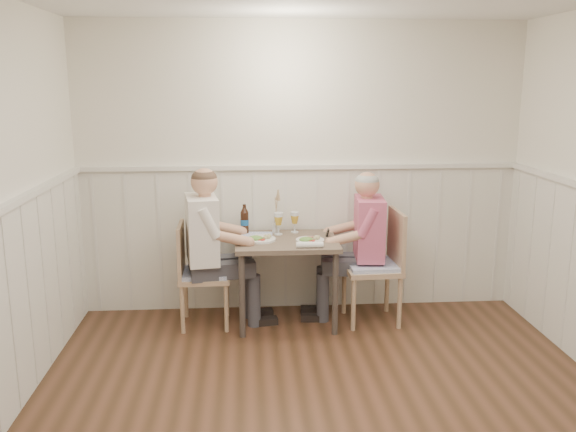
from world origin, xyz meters
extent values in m
cube|color=white|center=(0.00, 2.25, 1.30)|extent=(4.00, 0.04, 2.60)
cube|color=white|center=(0.00, 2.23, 0.65)|extent=(3.98, 0.03, 1.30)
cube|color=silver|center=(0.00, 2.22, 1.32)|extent=(3.98, 0.06, 0.04)
cube|color=brown|center=(-0.16, 1.84, 0.73)|extent=(0.87, 0.70, 0.04)
cylinder|color=#3F3833|center=(-0.55, 1.54, 0.35)|extent=(0.05, 0.05, 0.71)
cylinder|color=#3F3833|center=(-0.55, 2.14, 0.35)|extent=(0.05, 0.05, 0.71)
cylinder|color=#3F3833|center=(0.22, 1.54, 0.35)|extent=(0.05, 0.05, 0.71)
cylinder|color=#3F3833|center=(0.22, 2.14, 0.35)|extent=(0.05, 0.05, 0.71)
cube|color=#A3785A|center=(0.58, 1.82, 0.48)|extent=(0.48, 0.48, 0.04)
cube|color=#6D7FBD|center=(0.58, 1.82, 0.52)|extent=(0.44, 0.44, 0.03)
cube|color=#A3785A|center=(0.80, 1.83, 0.75)|extent=(0.05, 0.47, 0.49)
cylinder|color=#A3785A|center=(0.79, 1.63, 0.23)|extent=(0.04, 0.04, 0.46)
cylinder|color=#A3785A|center=(0.39, 1.61, 0.23)|extent=(0.04, 0.04, 0.46)
cylinder|color=#A3785A|center=(0.78, 2.03, 0.23)|extent=(0.04, 0.04, 0.46)
cylinder|color=#A3785A|center=(0.38, 2.01, 0.23)|extent=(0.04, 0.04, 0.46)
cube|color=#A3785A|center=(-0.86, 1.84, 0.44)|extent=(0.43, 0.43, 0.04)
cube|color=#6D7FBD|center=(-0.86, 1.84, 0.47)|extent=(0.39, 0.39, 0.03)
cube|color=#A3785A|center=(-1.06, 1.83, 0.68)|extent=(0.04, 0.43, 0.45)
cylinder|color=#A3785A|center=(-1.05, 2.02, 0.21)|extent=(0.04, 0.04, 0.42)
cylinder|color=#A3785A|center=(-0.68, 2.02, 0.21)|extent=(0.04, 0.04, 0.42)
cylinder|color=#A3785A|center=(-1.04, 1.65, 0.21)|extent=(0.04, 0.04, 0.42)
cylinder|color=#A3785A|center=(-0.68, 1.66, 0.21)|extent=(0.04, 0.04, 0.42)
cube|color=#3F3F47|center=(0.55, 1.90, 0.22)|extent=(0.46, 0.43, 0.44)
cube|color=#3F3F47|center=(0.35, 1.92, 0.50)|extent=(0.44, 0.39, 0.13)
cube|color=#D65B7B|center=(0.55, 1.90, 0.82)|extent=(0.27, 0.45, 0.54)
sphere|color=tan|center=(0.55, 1.90, 1.21)|extent=(0.21, 0.21, 0.21)
sphere|color=#A5A5A0|center=(0.55, 1.90, 1.24)|extent=(0.20, 0.20, 0.20)
cube|color=black|center=(0.20, 1.93, 0.83)|extent=(0.02, 0.07, 0.13)
cube|color=#3F3F47|center=(-0.85, 1.81, 0.23)|extent=(0.51, 0.47, 0.46)
cube|color=#3F3F47|center=(-0.65, 1.84, 0.52)|extent=(0.48, 0.43, 0.13)
cube|color=white|center=(-0.85, 1.81, 0.86)|extent=(0.31, 0.48, 0.56)
sphere|color=tan|center=(-0.85, 1.81, 1.26)|extent=(0.22, 0.22, 0.22)
sphere|color=#4C3828|center=(-0.85, 1.81, 1.29)|extent=(0.21, 0.21, 0.21)
cylinder|color=white|center=(0.04, 1.77, 0.76)|extent=(0.24, 0.24, 0.02)
ellipsoid|color=#3F722D|center=(0.00, 1.74, 0.79)|extent=(0.12, 0.10, 0.04)
sphere|color=tan|center=(0.09, 1.78, 0.78)|extent=(0.03, 0.03, 0.03)
cube|color=#8E5342|center=(0.05, 1.82, 0.77)|extent=(0.07, 0.04, 0.01)
cylinder|color=white|center=(0.10, 1.82, 0.78)|extent=(0.05, 0.05, 0.03)
cylinder|color=white|center=(-0.39, 1.83, 0.76)|extent=(0.27, 0.27, 0.02)
ellipsoid|color=#3F722D|center=(-0.43, 1.80, 0.79)|extent=(0.13, 0.11, 0.05)
sphere|color=tan|center=(-0.33, 1.84, 0.79)|extent=(0.04, 0.04, 0.04)
cylinder|color=silver|center=(-0.07, 2.08, 0.75)|extent=(0.07, 0.07, 0.01)
cylinder|color=silver|center=(-0.07, 2.08, 0.80)|extent=(0.01, 0.01, 0.08)
cone|color=gold|center=(-0.07, 2.08, 0.87)|extent=(0.07, 0.07, 0.07)
cylinder|color=silver|center=(-0.07, 2.08, 0.92)|extent=(0.07, 0.07, 0.03)
cylinder|color=silver|center=(-0.22, 2.01, 0.75)|extent=(0.07, 0.07, 0.01)
cylinder|color=silver|center=(-0.22, 2.01, 0.80)|extent=(0.01, 0.01, 0.09)
cone|color=gold|center=(-0.22, 2.01, 0.88)|extent=(0.08, 0.08, 0.08)
cylinder|color=silver|center=(-0.22, 2.01, 0.93)|extent=(0.08, 0.08, 0.03)
cylinder|color=black|center=(-0.52, 2.08, 0.85)|extent=(0.07, 0.07, 0.19)
cone|color=black|center=(-0.52, 2.08, 0.96)|extent=(0.07, 0.07, 0.04)
cylinder|color=black|center=(-0.52, 2.08, 1.00)|extent=(0.03, 0.03, 0.03)
cylinder|color=#175294|center=(-0.52, 2.08, 0.85)|extent=(0.07, 0.07, 0.05)
cylinder|color=white|center=(0.01, 1.56, 0.77)|extent=(0.22, 0.05, 0.05)
cylinder|color=silver|center=(-0.25, 2.07, 0.79)|extent=(0.05, 0.05, 0.09)
cylinder|color=tan|center=(-0.25, 2.07, 0.94)|extent=(0.03, 0.03, 0.28)
cone|color=tan|center=(-0.25, 2.07, 1.12)|extent=(0.04, 0.04, 0.10)
cube|color=#6D7FBD|center=(-0.41, 2.00, 0.75)|extent=(0.29, 0.24, 0.01)
camera|label=1|loc=(-0.50, -3.19, 2.08)|focal=38.00mm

